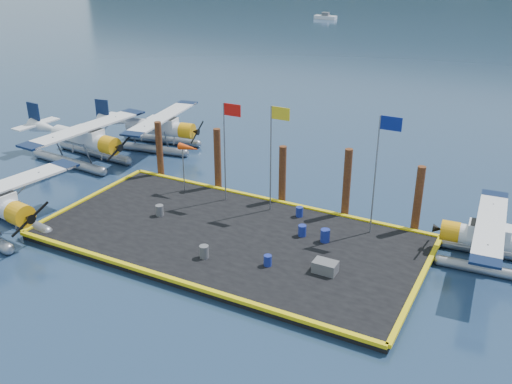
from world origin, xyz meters
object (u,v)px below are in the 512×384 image
drum_2 (302,231)px  drum_3 (204,252)px  piling_0 (160,151)px  piling_1 (218,161)px  flagpole_yellow (274,143)px  flagpole_blue (380,158)px  drum_0 (160,210)px  seaplane_d (495,242)px  piling_3 (347,185)px  drum_4 (325,236)px  piling_2 (282,177)px  flagpole_red (227,137)px  windsock (189,149)px  piling_4 (418,201)px  seaplane_b (84,141)px  drum_1 (268,260)px  crate (325,267)px  seaplane_c (158,130)px  drum_5 (299,212)px

drum_2 → drum_3: 5.50m
piling_0 → piling_1: size_ratio=0.95×
flagpole_yellow → flagpole_blue: bearing=-0.0°
drum_0 → piling_1: size_ratio=0.15×
drum_3 → seaplane_d: bearing=27.5°
seaplane_d → piling_3: (-8.18, 1.46, 0.83)m
drum_0 → piling_1: (0.71, 5.22, 1.38)m
drum_4 → drum_3: bearing=-137.1°
piling_2 → piling_3: bearing=0.0°
seaplane_d → flagpole_red: (-14.98, -0.14, 3.08)m
windsock → piling_1: bearing=57.3°
drum_0 → piling_4: size_ratio=0.16×
seaplane_b → drum_1: seaplane_b is taller
crate → flagpole_yellow: 8.06m
piling_1 → piling_3: bearing=0.0°
drum_4 → piling_1: piling_1 is taller
flagpole_red → seaplane_b: bearing=173.0°
seaplane_d → drum_4: bearing=101.6°
seaplane_b → drum_0: (10.47, -5.20, -0.89)m
flagpole_red → piling_3: bearing=13.3°
drum_0 → flagpole_blue: size_ratio=0.10×
seaplane_c → flagpole_yellow: size_ratio=1.57×
crate → piling_3: size_ratio=0.26×
piling_3 → piling_4: (4.00, 0.00, -0.15)m
drum_5 → flagpole_yellow: flagpole_yellow is taller
drum_3 → flagpole_yellow: 7.48m
drum_2 → crate: bearing=-49.4°
piling_3 → piling_0: bearing=180.0°
flagpole_blue → piling_0: (-15.20, 1.60, -2.69)m
drum_2 → flagpole_blue: size_ratio=0.09×
drum_4 → windsock: size_ratio=0.22×
windsock → piling_2: bearing=16.1°
piling_1 → drum_2: bearing=-26.3°
drum_4 → piling_2: size_ratio=0.18×
drum_5 → piling_4: (6.14, 1.60, 1.31)m
seaplane_c → piling_4: 21.46m
drum_1 → flagpole_red: flagpole_red is taller
drum_2 → crate: 3.71m
drum_5 → piling_3: size_ratio=0.13×
piling_2 → drum_2: bearing=-51.4°
drum_3 → flagpole_yellow: size_ratio=0.11×
drum_1 → drum_2: drum_2 is taller
seaplane_d → drum_0: size_ratio=13.45×
drum_5 → flagpole_blue: flagpole_blue is taller
crate → flagpole_yellow: flagpole_yellow is taller
drum_4 → flagpole_yellow: flagpole_yellow is taller
piling_4 → drum_3: bearing=-136.5°
drum_1 → piling_4: size_ratio=0.14×
drum_4 → piling_1: 9.57m
drum_3 → crate: 5.98m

